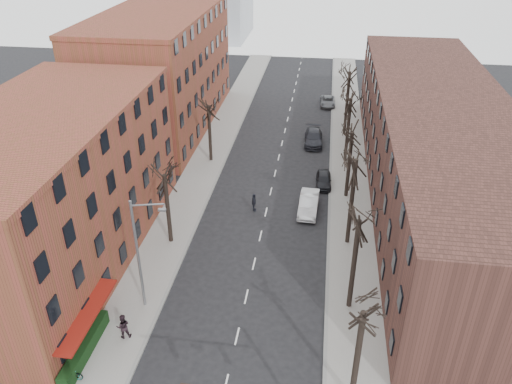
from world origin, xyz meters
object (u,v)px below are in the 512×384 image
at_px(silver_sedan, 309,204).
at_px(parked_car_near, 324,180).
at_px(bicycle, 69,373).
at_px(parked_car_mid, 313,138).

height_order(silver_sedan, parked_car_near, silver_sedan).
height_order(parked_car_near, bicycle, parked_car_near).
distance_m(silver_sedan, parked_car_near, 5.45).
relative_size(silver_sedan, parked_car_mid, 0.94).
bearing_deg(parked_car_near, silver_sedan, -105.73).
xyz_separation_m(parked_car_near, bicycle, (-14.90, -27.09, -0.05)).
distance_m(parked_car_near, bicycle, 30.92).
distance_m(parked_car_mid, bicycle, 39.82).
relative_size(parked_car_near, bicycle, 2.19).
bearing_deg(parked_car_mid, silver_sedan, -91.59).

